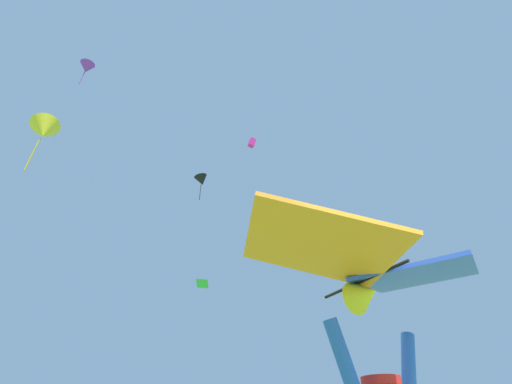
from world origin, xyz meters
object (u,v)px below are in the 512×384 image
(distant_kite_green_high_right, at_px, (203,283))
(distant_kite_yellow_far_center, at_px, (44,131))
(distant_kite_green_high_left, at_px, (270,230))
(held_stunt_kite, at_px, (371,268))
(distant_kite_magenta_low_right, at_px, (252,143))
(distant_kite_purple_mid_right, at_px, (87,68))
(distant_kite_black_low_left, at_px, (202,181))

(distant_kite_green_high_right, bearing_deg, distant_kite_yellow_far_center, -155.72)
(distant_kite_green_high_left, xyz_separation_m, distant_kite_green_high_right, (-2.17, 4.84, -2.89))
(distant_kite_yellow_far_center, relative_size, distant_kite_green_high_right, 3.63)
(held_stunt_kite, distance_m, distant_kite_magenta_low_right, 26.79)
(distant_kite_yellow_far_center, height_order, distant_kite_purple_mid_right, distant_kite_purple_mid_right)
(distant_kite_green_high_right, bearing_deg, distant_kite_purple_mid_right, -166.17)
(distant_kite_green_high_left, bearing_deg, distant_kite_black_low_left, 111.44)
(distant_kite_black_low_left, bearing_deg, distant_kite_green_high_right, -78.90)
(distant_kite_green_high_left, relative_size, distant_kite_magenta_low_right, 1.09)
(distant_kite_yellow_far_center, xyz_separation_m, distant_kite_magenta_low_right, (13.33, 1.34, 8.03))
(distant_kite_black_low_left, distance_m, distant_kite_purple_mid_right, 12.38)
(held_stunt_kite, bearing_deg, distant_kite_magenta_low_right, 55.70)
(held_stunt_kite, xyz_separation_m, distant_kite_green_high_left, (11.71, 14.87, 11.08))
(distant_kite_yellow_far_center, xyz_separation_m, distant_kite_black_low_left, (12.00, 6.94, 6.90))
(distant_kite_black_low_left, xyz_separation_m, distant_kite_purple_mid_right, (-11.53, -4.30, 1.41))
(held_stunt_kite, relative_size, distant_kite_black_low_left, 0.79)
(held_stunt_kite, xyz_separation_m, distant_kite_magenta_low_right, (10.58, 15.51, 19.11))
(held_stunt_kite, xyz_separation_m, distant_kite_green_high_right, (9.53, 19.71, 8.19))
(distant_kite_green_high_right, bearing_deg, distant_kite_black_low_left, 101.10)
(distant_kite_green_high_right, bearing_deg, distant_kite_magenta_low_right, -75.98)
(distant_kite_black_low_left, bearing_deg, distant_kite_yellow_far_center, -149.98)
(distant_kite_magenta_low_right, bearing_deg, distant_kite_purple_mid_right, 174.26)
(held_stunt_kite, bearing_deg, distant_kite_green_high_left, 51.79)
(held_stunt_kite, height_order, distant_kite_yellow_far_center, distant_kite_yellow_far_center)
(held_stunt_kite, distance_m, distant_kite_black_low_left, 29.24)
(distant_kite_black_low_left, bearing_deg, held_stunt_kite, -113.69)
(held_stunt_kite, distance_m, distant_kite_green_high_left, 21.93)
(distant_kite_black_low_left, relative_size, distant_kite_purple_mid_right, 1.25)
(distant_kite_yellow_far_center, height_order, distant_kite_green_high_left, distant_kite_yellow_far_center)
(distant_kite_green_high_right, distance_m, distant_kite_purple_mid_right, 16.53)
(distant_kite_yellow_far_center, bearing_deg, distant_kite_green_high_right, 24.28)
(distant_kite_green_high_left, relative_size, distant_kite_green_high_right, 1.03)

